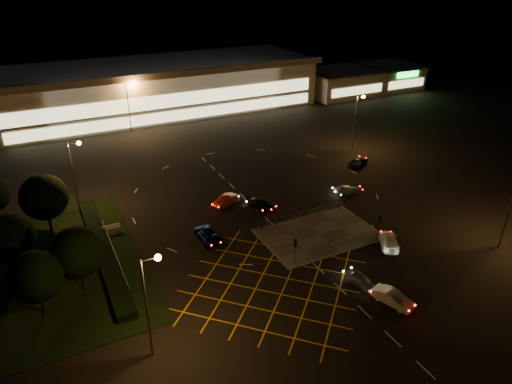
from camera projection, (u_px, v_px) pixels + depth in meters
name	position (u px, v px, depth m)	size (l,w,h in m)	color
ground	(297.00, 231.00, 58.24)	(180.00, 180.00, 0.00)	black
pedestrian_island	(319.00, 234.00, 57.42)	(14.00, 9.00, 0.12)	#4C4944
grass_verge	(58.00, 264.00, 51.74)	(18.00, 30.00, 0.08)	black
hedge	(103.00, 250.00, 53.55)	(2.00, 26.00, 1.00)	black
supermarket	(158.00, 87.00, 105.40)	(72.00, 26.50, 10.50)	beige
retail_unit_a	(341.00, 82.00, 118.48)	(18.80, 14.80, 6.35)	beige
retail_unit_b	(388.00, 76.00, 124.91)	(14.80, 14.80, 6.35)	beige
streetlight_sw	(150.00, 293.00, 37.04)	(1.78, 0.56, 10.03)	slate
streetlight_nw	(75.00, 167.00, 60.21)	(1.78, 0.56, 10.03)	slate
streetlight_ne	(357.00, 115.00, 81.14)	(1.78, 0.56, 10.03)	slate
streetlight_far_left	(130.00, 101.00, 89.84)	(1.78, 0.56, 10.03)	slate
streetlight_far_right	(298.00, 78.00, 107.54)	(1.78, 0.56, 10.03)	slate
signal_sw	(295.00, 246.00, 50.78)	(0.28, 0.30, 3.15)	black
signal_se	(379.00, 222.00, 55.61)	(0.28, 0.30, 3.15)	black
signal_nw	(262.00, 215.00, 57.17)	(0.28, 0.30, 3.15)	black
signal_ne	(340.00, 196.00, 62.00)	(0.28, 0.30, 3.15)	black
tree_a	(36.00, 277.00, 42.63)	(5.04, 5.04, 6.86)	black
tree_b	(10.00, 238.00, 48.08)	(5.40, 5.40, 7.35)	black
tree_c	(44.00, 197.00, 55.95)	(5.76, 5.76, 7.84)	black
tree_e	(77.00, 252.00, 45.70)	(5.40, 5.40, 7.35)	black
car_near_silver	(361.00, 280.00, 48.24)	(1.43, 3.57, 1.21)	silver
car_queue_white	(393.00, 298.00, 45.47)	(1.49, 4.27, 1.41)	silver
car_left_blue	(209.00, 236.00, 55.95)	(2.26, 4.91, 1.36)	#0C1B48
car_far_dkgrey	(261.00, 204.00, 63.50)	(1.73, 4.27, 1.24)	black
car_right_silver	(347.00, 189.00, 67.75)	(1.47, 3.66, 1.25)	silver
car_circ_red	(226.00, 200.00, 64.37)	(1.45, 4.17, 1.37)	#9F250B
car_east_grey	(358.00, 161.00, 77.39)	(2.09, 4.54, 1.26)	black
car_approach_white	(389.00, 240.00, 54.94)	(2.00, 4.91, 1.42)	white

